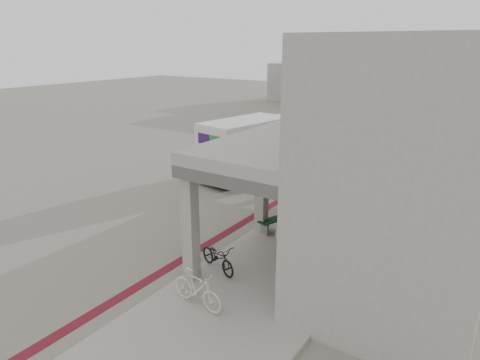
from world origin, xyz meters
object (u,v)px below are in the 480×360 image
Objects in this scene: fedex_truck at (256,145)px; bench at (281,220)px; bicycle_cream at (197,289)px; utility_cabinet at (351,221)px; bicycle_black at (218,257)px.

fedex_truck reaches higher than bench.
fedex_truck is 4.36× the size of bicycle_cream.
bench is (4.69, -5.87, -1.18)m from fedex_truck.
utility_cabinet reaches higher than bench.
fedex_truck is 8.72m from utility_cabinet.
bicycle_cream is (0.69, -1.83, 0.08)m from bicycle_black.
bench is 1.23× the size of bicycle_black.
bench is 3.84m from bicycle_black.
fedex_truck is 7.13× the size of utility_cabinet.
utility_cabinet is 0.63× the size of bicycle_black.
bicycle_cream reaches higher than bench.
utility_cabinet is at bearing -7.94° from bicycle_black.
utility_cabinet is 0.61× the size of bicycle_cream.
fedex_truck is 3.67× the size of bench.
fedex_truck reaches higher than utility_cabinet.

